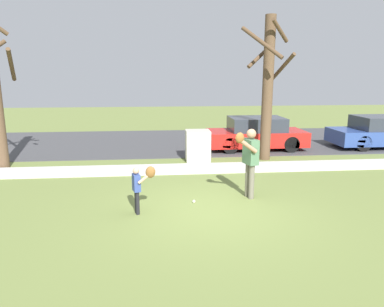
# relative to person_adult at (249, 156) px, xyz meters

# --- Properties ---
(ground_plane) EXTENTS (48.00, 48.00, 0.00)m
(ground_plane) POSITION_rel_person_adult_xyz_m (-1.06, 2.78, -1.08)
(ground_plane) COLOR olive
(sidewalk_strip) EXTENTS (36.00, 1.20, 0.06)m
(sidewalk_strip) POSITION_rel_person_adult_xyz_m (-1.06, 2.88, -1.05)
(sidewalk_strip) COLOR beige
(sidewalk_strip) RESTS_ON ground
(road_surface) EXTENTS (36.00, 6.80, 0.02)m
(road_surface) POSITION_rel_person_adult_xyz_m (-1.06, 7.88, -1.07)
(road_surface) COLOR #424244
(road_surface) RESTS_ON ground
(person_adult) EXTENTS (0.68, 0.79, 1.76)m
(person_adult) POSITION_rel_person_adult_xyz_m (0.00, 0.00, 0.00)
(person_adult) COLOR #6B6656
(person_adult) RESTS_ON ground
(person_child) EXTENTS (0.55, 0.37, 1.11)m
(person_child) POSITION_rel_person_adult_xyz_m (-2.67, -0.80, -0.37)
(person_child) COLOR black
(person_child) RESTS_ON ground
(baseball) EXTENTS (0.07, 0.07, 0.07)m
(baseball) POSITION_rel_person_adult_xyz_m (-1.41, -0.24, -1.04)
(baseball) COLOR white
(baseball) RESTS_ON ground
(utility_cabinet) EXTENTS (0.86, 0.78, 1.10)m
(utility_cabinet) POSITION_rel_person_adult_xyz_m (-0.83, 4.13, -0.53)
(utility_cabinet) COLOR beige
(utility_cabinet) RESTS_ON ground
(street_tree_near) EXTENTS (1.85, 1.88, 5.06)m
(street_tree_near) POSITION_rel_person_adult_xyz_m (1.65, 4.06, 1.62)
(street_tree_near) COLOR brown
(street_tree_near) RESTS_ON ground
(parked_hatchback_red) EXTENTS (4.00, 1.75, 1.33)m
(parked_hatchback_red) POSITION_rel_person_adult_xyz_m (1.80, 5.85, -0.42)
(parked_hatchback_red) COLOR red
(parked_hatchback_red) RESTS_ON road_surface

